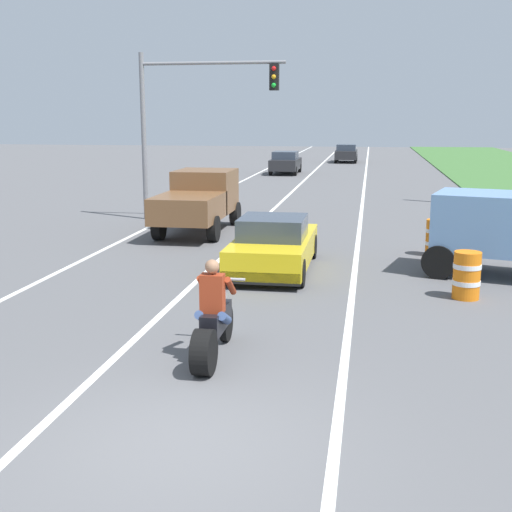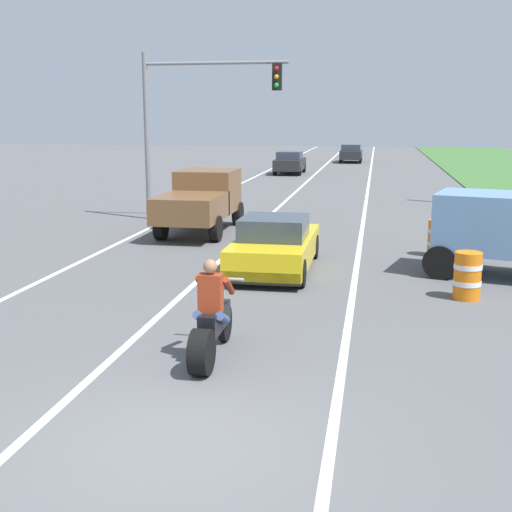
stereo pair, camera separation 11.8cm
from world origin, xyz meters
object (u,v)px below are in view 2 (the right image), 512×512
(motorcycle_with_rider, at_px, (211,324))
(construction_barrel_nearest, at_px, (467,275))
(traffic_light_mast_near, at_px, (190,108))
(distant_car_far_ahead, at_px, (290,162))
(construction_barrel_mid, at_px, (438,238))
(pickup_truck_left_lane_brown, at_px, (201,199))
(distant_car_further_ahead, at_px, (351,153))
(sports_car_yellow, at_px, (275,246))

(motorcycle_with_rider, bearing_deg, construction_barrel_nearest, 45.41)
(traffic_light_mast_near, distance_m, distant_car_far_ahead, 21.12)
(motorcycle_with_rider, height_order, construction_barrel_mid, motorcycle_with_rider)
(construction_barrel_nearest, bearing_deg, traffic_light_mast_near, 131.85)
(pickup_truck_left_lane_brown, xyz_separation_m, distant_car_far_ahead, (-0.07, 23.37, -0.33))
(motorcycle_with_rider, relative_size, traffic_light_mast_near, 0.37)
(construction_barrel_mid, relative_size, distant_car_further_ahead, 0.25)
(distant_car_further_ahead, bearing_deg, motorcycle_with_rider, -90.36)
(sports_car_yellow, xyz_separation_m, pickup_truck_left_lane_brown, (-3.24, 5.19, 0.48))
(pickup_truck_left_lane_brown, height_order, distant_car_far_ahead, pickup_truck_left_lane_brown)
(sports_car_yellow, bearing_deg, pickup_truck_left_lane_brown, 121.94)
(construction_barrel_nearest, xyz_separation_m, construction_barrel_mid, (-0.22, 4.46, 0.00))
(sports_car_yellow, bearing_deg, distant_car_far_ahead, 96.60)
(motorcycle_with_rider, distance_m, distant_car_further_ahead, 47.26)
(sports_car_yellow, relative_size, pickup_truck_left_lane_brown, 0.90)
(motorcycle_with_rider, relative_size, sports_car_yellow, 0.51)
(traffic_light_mast_near, bearing_deg, construction_barrel_nearest, -48.15)
(construction_barrel_nearest, distance_m, construction_barrel_mid, 4.46)
(traffic_light_mast_near, relative_size, construction_barrel_mid, 6.00)
(motorcycle_with_rider, xyz_separation_m, distant_car_far_ahead, (-3.27, 34.91, 0.18))
(construction_barrel_nearest, relative_size, construction_barrel_mid, 1.00)
(construction_barrel_mid, height_order, distant_car_further_ahead, distant_car_further_ahead)
(sports_car_yellow, height_order, distant_car_further_ahead, distant_car_further_ahead)
(construction_barrel_nearest, height_order, distant_car_far_ahead, distant_car_far_ahead)
(pickup_truck_left_lane_brown, bearing_deg, motorcycle_with_rider, -74.51)
(distant_car_far_ahead, bearing_deg, construction_barrel_mid, -74.03)
(traffic_light_mast_near, bearing_deg, pickup_truck_left_lane_brown, -68.10)
(motorcycle_with_rider, height_order, distant_car_further_ahead, motorcycle_with_rider)
(sports_car_yellow, xyz_separation_m, distant_car_further_ahead, (0.26, 40.91, 0.14))
(motorcycle_with_rider, relative_size, pickup_truck_left_lane_brown, 0.46)
(pickup_truck_left_lane_brown, xyz_separation_m, distant_car_further_ahead, (3.50, 35.72, -0.33))
(construction_barrel_mid, relative_size, distant_car_far_ahead, 0.25)
(construction_barrel_nearest, height_order, construction_barrel_mid, same)
(distant_car_far_ahead, xyz_separation_m, distant_car_further_ahead, (3.57, 12.35, 0.00))
(pickup_truck_left_lane_brown, relative_size, construction_barrel_mid, 4.80)
(construction_barrel_nearest, xyz_separation_m, distant_car_far_ahead, (-7.66, 30.45, 0.27))
(sports_car_yellow, xyz_separation_m, distant_car_far_ahead, (-3.31, 28.56, 0.14))
(motorcycle_with_rider, xyz_separation_m, distant_car_further_ahead, (0.30, 47.26, 0.18))
(motorcycle_with_rider, distance_m, construction_barrel_mid, 9.84)
(construction_barrel_nearest, bearing_deg, pickup_truck_left_lane_brown, 136.98)
(pickup_truck_left_lane_brown, height_order, construction_barrel_nearest, pickup_truck_left_lane_brown)
(traffic_light_mast_near, distance_m, construction_barrel_mid, 10.46)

